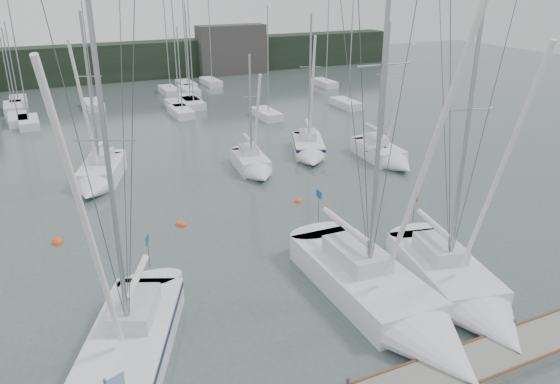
{
  "coord_description": "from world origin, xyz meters",
  "views": [
    {
      "loc": [
        -10.73,
        -16.83,
        13.88
      ],
      "look_at": [
        -0.33,
        5.0,
        4.17
      ],
      "focal_mm": 35.0,
      "sensor_mm": 36.0,
      "label": 1
    }
  ],
  "objects_px": {
    "sailboat_near_center": "(395,308)",
    "sailboat_mid_c": "(254,167)",
    "buoy_b": "(298,202)",
    "buoy_d": "(183,225)",
    "sailboat_mid_d": "(310,150)",
    "sailboat_mid_e": "(387,157)",
    "buoy_a": "(179,225)",
    "buoy_c": "(57,243)",
    "sailboat_mid_b": "(98,178)",
    "sailboat_near_right": "(465,294)",
    "sailboat_near_left": "(121,368)"
  },
  "relations": [
    {
      "from": "sailboat_near_center",
      "to": "sailboat_mid_c",
      "type": "distance_m",
      "value": 19.81
    },
    {
      "from": "sailboat_mid_c",
      "to": "buoy_b",
      "type": "xyz_separation_m",
      "value": [
        0.45,
        -6.24,
        -0.51
      ]
    },
    {
      "from": "buoy_d",
      "to": "buoy_b",
      "type": "bearing_deg",
      "value": 2.16
    },
    {
      "from": "sailboat_mid_d",
      "to": "buoy_d",
      "type": "relative_size",
      "value": 27.17
    },
    {
      "from": "sailboat_mid_c",
      "to": "sailboat_mid_e",
      "type": "xyz_separation_m",
      "value": [
        10.29,
        -2.33,
        0.03
      ]
    },
    {
      "from": "buoy_a",
      "to": "buoy_c",
      "type": "xyz_separation_m",
      "value": [
        -6.73,
        0.61,
        0.0
      ]
    },
    {
      "from": "buoy_d",
      "to": "sailboat_mid_b",
      "type": "bearing_deg",
      "value": 111.99
    },
    {
      "from": "sailboat_mid_d",
      "to": "buoy_c",
      "type": "xyz_separation_m",
      "value": [
        -19.88,
        -7.43,
        -0.55
      ]
    },
    {
      "from": "sailboat_mid_b",
      "to": "buoy_c",
      "type": "distance_m",
      "value": 8.68
    },
    {
      "from": "sailboat_mid_d",
      "to": "sailboat_mid_b",
      "type": "bearing_deg",
      "value": -158.55
    },
    {
      "from": "buoy_b",
      "to": "buoy_d",
      "type": "xyz_separation_m",
      "value": [
        -7.84,
        -0.3,
        0.0
      ]
    },
    {
      "from": "sailboat_mid_e",
      "to": "sailboat_mid_c",
      "type": "bearing_deg",
      "value": 172.18
    },
    {
      "from": "sailboat_near_center",
      "to": "sailboat_mid_b",
      "type": "bearing_deg",
      "value": 113.72
    },
    {
      "from": "sailboat_mid_b",
      "to": "buoy_d",
      "type": "distance_m",
      "value": 9.5
    },
    {
      "from": "buoy_a",
      "to": "buoy_d",
      "type": "distance_m",
      "value": 0.27
    },
    {
      "from": "sailboat_near_right",
      "to": "sailboat_mid_e",
      "type": "height_order",
      "value": "sailboat_near_right"
    },
    {
      "from": "sailboat_mid_b",
      "to": "sailboat_mid_d",
      "type": "distance_m",
      "value": 16.52
    },
    {
      "from": "sailboat_mid_d",
      "to": "sailboat_mid_e",
      "type": "distance_m",
      "value": 6.2
    },
    {
      "from": "sailboat_mid_e",
      "to": "buoy_a",
      "type": "relative_size",
      "value": 25.6
    },
    {
      "from": "sailboat_near_right",
      "to": "buoy_d",
      "type": "relative_size",
      "value": 33.33
    },
    {
      "from": "sailboat_mid_b",
      "to": "buoy_c",
      "type": "height_order",
      "value": "sailboat_mid_b"
    },
    {
      "from": "sailboat_mid_d",
      "to": "buoy_c",
      "type": "height_order",
      "value": "sailboat_mid_d"
    },
    {
      "from": "sailboat_near_left",
      "to": "sailboat_near_right",
      "type": "relative_size",
      "value": 1.02
    },
    {
      "from": "sailboat_mid_d",
      "to": "sailboat_mid_e",
      "type": "bearing_deg",
      "value": -17.11
    },
    {
      "from": "sailboat_mid_b",
      "to": "buoy_c",
      "type": "relative_size",
      "value": 20.41
    },
    {
      "from": "sailboat_mid_b",
      "to": "sailboat_mid_c",
      "type": "distance_m",
      "value": 11.16
    },
    {
      "from": "sailboat_mid_d",
      "to": "buoy_a",
      "type": "distance_m",
      "value": 15.42
    },
    {
      "from": "sailboat_mid_d",
      "to": "buoy_c",
      "type": "bearing_deg",
      "value": -136.14
    },
    {
      "from": "sailboat_mid_c",
      "to": "buoy_c",
      "type": "bearing_deg",
      "value": -150.69
    },
    {
      "from": "sailboat_mid_d",
      "to": "buoy_b",
      "type": "relative_size",
      "value": 24.96
    },
    {
      "from": "sailboat_near_left",
      "to": "sailboat_mid_d",
      "type": "relative_size",
      "value": 1.25
    },
    {
      "from": "sailboat_mid_b",
      "to": "sailboat_mid_c",
      "type": "bearing_deg",
      "value": 8.97
    },
    {
      "from": "sailboat_near_center",
      "to": "buoy_a",
      "type": "bearing_deg",
      "value": 114.39
    },
    {
      "from": "buoy_d",
      "to": "buoy_a",
      "type": "bearing_deg",
      "value": 132.95
    },
    {
      "from": "sailboat_mid_b",
      "to": "sailboat_mid_e",
      "type": "bearing_deg",
      "value": 8.44
    },
    {
      "from": "buoy_a",
      "to": "buoy_c",
      "type": "height_order",
      "value": "buoy_c"
    },
    {
      "from": "sailboat_near_left",
      "to": "buoy_c",
      "type": "height_order",
      "value": "sailboat_near_left"
    },
    {
      "from": "sailboat_near_center",
      "to": "buoy_a",
      "type": "xyz_separation_m",
      "value": [
        -5.71,
        13.37,
        -0.61
      ]
    },
    {
      "from": "buoy_b",
      "to": "sailboat_near_right",
      "type": "bearing_deg",
      "value": -84.75
    },
    {
      "from": "buoy_b",
      "to": "buoy_d",
      "type": "bearing_deg",
      "value": -177.84
    },
    {
      "from": "sailboat_mid_b",
      "to": "sailboat_mid_c",
      "type": "xyz_separation_m",
      "value": [
        10.94,
        -2.25,
        -0.08
      ]
    },
    {
      "from": "sailboat_near_left",
      "to": "sailboat_near_right",
      "type": "bearing_deg",
      "value": 18.77
    },
    {
      "from": "sailboat_near_right",
      "to": "buoy_a",
      "type": "relative_size",
      "value": 32.76
    },
    {
      "from": "buoy_c",
      "to": "buoy_a",
      "type": "bearing_deg",
      "value": -5.19
    },
    {
      "from": "buoy_b",
      "to": "sailboat_mid_e",
      "type": "bearing_deg",
      "value": 21.72
    },
    {
      "from": "sailboat_mid_b",
      "to": "buoy_a",
      "type": "distance_m",
      "value": 9.25
    },
    {
      "from": "sailboat_mid_c",
      "to": "buoy_a",
      "type": "distance_m",
      "value": 9.89
    },
    {
      "from": "buoy_d",
      "to": "sailboat_mid_e",
      "type": "bearing_deg",
      "value": 13.41
    },
    {
      "from": "sailboat_mid_d",
      "to": "buoy_b",
      "type": "xyz_separation_m",
      "value": [
        -5.12,
        -7.94,
        -0.55
      ]
    },
    {
      "from": "sailboat_near_left",
      "to": "buoy_c",
      "type": "distance_m",
      "value": 12.9
    }
  ]
}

